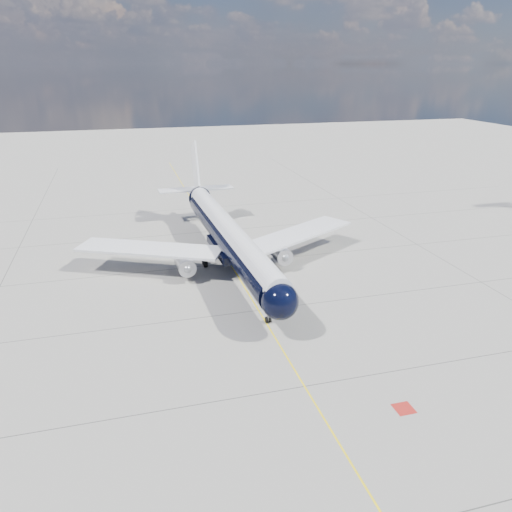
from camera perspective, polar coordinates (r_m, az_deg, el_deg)
The scene contains 4 objects.
ground at distance 75.39m, azimuth -3.80°, elevation 0.53°, with size 320.00×320.00×0.00m, color gray.
taxiway_centerline at distance 70.82m, azimuth -2.98°, elevation -0.84°, with size 0.16×160.00×0.01m, color yellow.
red_marking at distance 44.48m, azimuth 16.54°, elevation -16.37°, with size 1.60×1.60×0.01m, color maroon.
main_airliner at distance 69.24m, azimuth -3.35°, elevation 2.56°, with size 40.81×49.65×14.35m.
Camera 1 is at (-13.82, -39.23, 26.43)m, focal length 35.00 mm.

